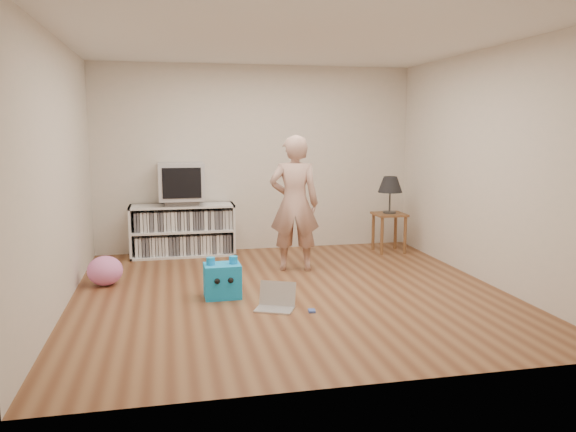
% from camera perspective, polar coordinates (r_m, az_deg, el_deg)
% --- Properties ---
extents(ground, '(4.50, 4.50, 0.00)m').
position_cam_1_polar(ground, '(6.03, 0.19, -7.72)').
color(ground, brown).
rests_on(ground, ground).
extents(walls, '(4.52, 4.52, 2.60)m').
position_cam_1_polar(walls, '(5.80, 0.20, 4.69)').
color(walls, silver).
rests_on(walls, ground).
extents(ceiling, '(4.50, 4.50, 0.01)m').
position_cam_1_polar(ceiling, '(5.85, 0.21, 17.50)').
color(ceiling, white).
rests_on(ceiling, walls).
extents(media_unit, '(1.40, 0.45, 0.70)m').
position_cam_1_polar(media_unit, '(7.81, -10.65, -1.41)').
color(media_unit, white).
rests_on(media_unit, ground).
extents(dvd_deck, '(0.45, 0.35, 0.07)m').
position_cam_1_polar(dvd_deck, '(7.73, -10.72, 1.38)').
color(dvd_deck, gray).
rests_on(dvd_deck, media_unit).
extents(crt_tv, '(0.60, 0.53, 0.50)m').
position_cam_1_polar(crt_tv, '(7.70, -10.78, 3.48)').
color(crt_tv, '#B0B0B5').
rests_on(crt_tv, dvd_deck).
extents(side_table, '(0.42, 0.42, 0.55)m').
position_cam_1_polar(side_table, '(8.00, 10.24, -0.66)').
color(side_table, brown).
rests_on(side_table, ground).
extents(table_lamp, '(0.34, 0.34, 0.52)m').
position_cam_1_polar(table_lamp, '(7.93, 10.34, 3.08)').
color(table_lamp, '#333333').
rests_on(table_lamp, side_table).
extents(person, '(0.67, 0.50, 1.65)m').
position_cam_1_polar(person, '(6.79, 0.65, 1.27)').
color(person, tan).
rests_on(person, ground).
extents(laptop, '(0.44, 0.41, 0.25)m').
position_cam_1_polar(laptop, '(5.49, -1.22, -8.67)').
color(laptop, silver).
rests_on(laptop, ground).
extents(playing_cards, '(0.08, 0.10, 0.02)m').
position_cam_1_polar(playing_cards, '(5.41, 2.43, -9.60)').
color(playing_cards, '#445DB6').
rests_on(playing_cards, ground).
extents(plush_blue, '(0.37, 0.33, 0.43)m').
position_cam_1_polar(plush_blue, '(5.84, -6.68, -6.49)').
color(plush_blue, '#109CFE').
rests_on(plush_blue, ground).
extents(plush_pink, '(0.46, 0.46, 0.33)m').
position_cam_1_polar(plush_pink, '(6.57, -18.09, -5.30)').
color(plush_pink, pink).
rests_on(plush_pink, ground).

